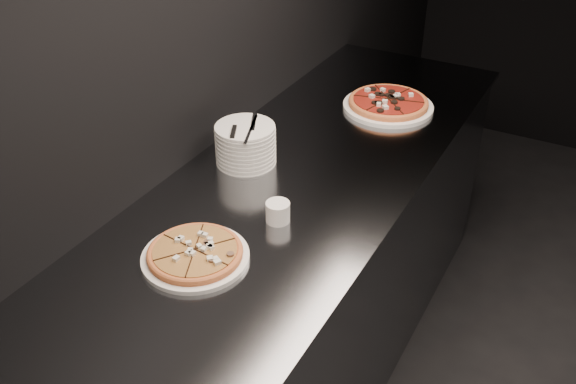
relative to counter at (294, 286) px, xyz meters
The scene contains 7 objects.
wall_left 1.01m from the counter, behind, with size 0.02×5.00×2.80m, color black.
counter is the anchor object (origin of this frame).
pizza_mushroom 0.69m from the counter, 94.97° to the right, with size 0.29×0.29×0.03m.
pizza_tomato 0.80m from the counter, 83.64° to the left, with size 0.38×0.38×0.04m.
plate_stack 0.56m from the counter, behind, with size 0.20×0.20×0.14m.
cutlery 0.63m from the counter, behind, with size 0.08×0.21×0.01m.
ramekin 0.55m from the counter, 74.12° to the right, with size 0.07×0.07×0.06m.
Camera 1 is at (-1.30, -1.56, 2.02)m, focal length 40.00 mm.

